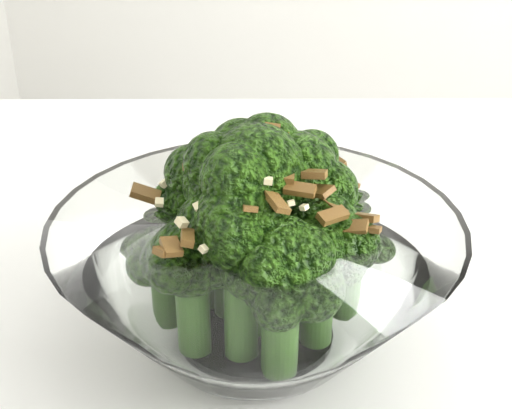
% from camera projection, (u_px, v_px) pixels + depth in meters
% --- Properties ---
extents(table, '(1.39, 1.14, 0.75)m').
position_uv_depth(table, '(441.00, 355.00, 0.55)').
color(table, white).
rests_on(table, ground).
extents(broccoli_dish, '(0.25, 0.25, 0.15)m').
position_uv_depth(broccoli_dish, '(257.00, 265.00, 0.43)').
color(broccoli_dish, white).
rests_on(broccoli_dish, table).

